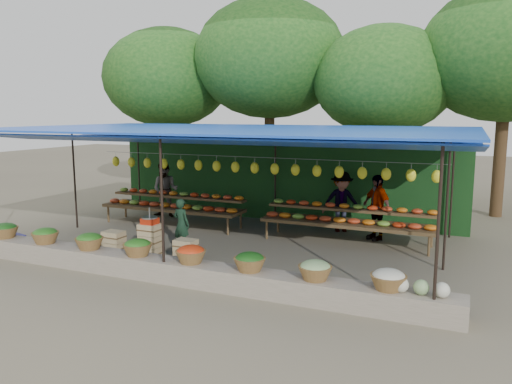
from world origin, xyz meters
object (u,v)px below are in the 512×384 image
at_px(vendor_seated, 181,224).
at_px(blue_crate_front, 13,242).
at_px(weighing_scale, 150,220).
at_px(crate_counter, 149,244).

distance_m(vendor_seated, blue_crate_front, 4.02).
bearing_deg(blue_crate_front, weighing_scale, 26.58).
height_order(vendor_seated, blue_crate_front, vendor_seated).
bearing_deg(blue_crate_front, vendor_seated, 37.95).
distance_m(crate_counter, weighing_scale, 0.55).
distance_m(crate_counter, blue_crate_front, 3.48).
xyz_separation_m(weighing_scale, blue_crate_front, (-3.45, -0.63, -0.69)).
height_order(weighing_scale, vendor_seated, vendor_seated).
relative_size(weighing_scale, blue_crate_front, 0.67).
bearing_deg(vendor_seated, blue_crate_front, 32.94).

